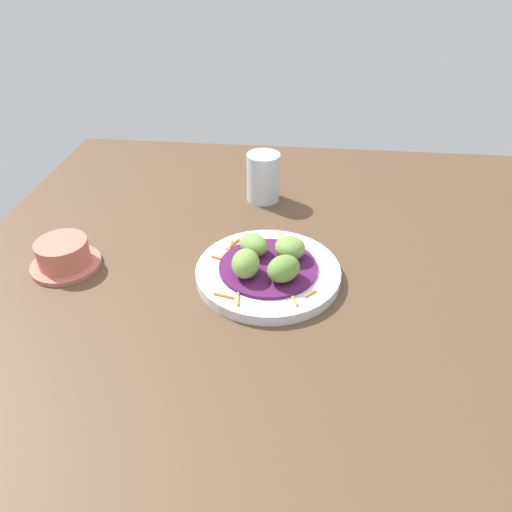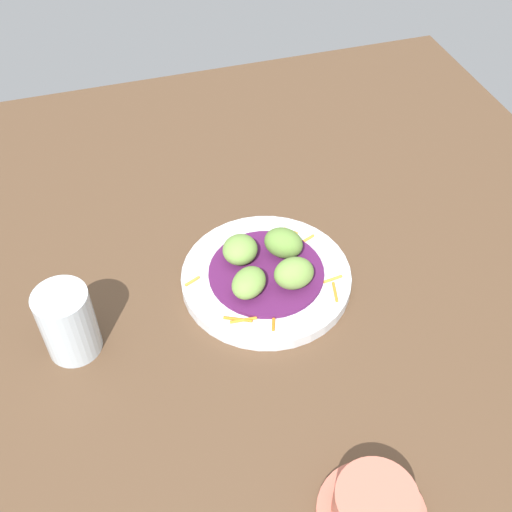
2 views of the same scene
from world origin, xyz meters
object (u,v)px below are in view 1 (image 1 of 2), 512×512
(guac_scoop_back, at_px, (285,269))
(water_glass, at_px, (263,177))
(terracotta_bowl, at_px, (63,257))
(guac_scoop_center, at_px, (253,245))
(guac_scoop_right, at_px, (246,264))
(guac_scoop_left, at_px, (290,248))
(main_plate, at_px, (268,273))

(guac_scoop_back, distance_m, water_glass, 0.30)
(terracotta_bowl, height_order, water_glass, water_glass)
(guac_scoop_center, distance_m, water_glass, 0.23)
(guac_scoop_center, relative_size, guac_scoop_right, 0.99)
(guac_scoop_left, bearing_deg, terracotta_bowl, -174.21)
(guac_scoop_right, relative_size, water_glass, 0.55)
(main_plate, distance_m, water_glass, 0.27)
(guac_scoop_left, relative_size, guac_scoop_center, 0.94)
(main_plate, height_order, guac_scoop_back, guac_scoop_back)
(water_glass, bearing_deg, guac_scoop_center, -88.63)
(main_plate, bearing_deg, water_glass, 97.12)
(guac_scoop_center, xyz_separation_m, guac_scoop_right, (-0.01, -0.06, 0.00))
(guac_scoop_center, xyz_separation_m, guac_scoop_back, (0.05, -0.07, 0.00))
(guac_scoop_right, height_order, water_glass, water_glass)
(water_glass, bearing_deg, main_plate, -82.88)
(guac_scoop_right, bearing_deg, main_plate, 39.86)
(water_glass, bearing_deg, guac_scoop_back, -78.49)
(guac_scoop_right, bearing_deg, guac_scoop_back, -5.14)
(main_plate, xyz_separation_m, guac_scoop_center, (-0.03, 0.03, 0.03))
(main_plate, xyz_separation_m, guac_scoop_back, (0.03, -0.03, 0.03))
(guac_scoop_center, bearing_deg, guac_scoop_back, -50.14)
(guac_scoop_center, height_order, terracotta_bowl, guac_scoop_center)
(guac_scoop_center, bearing_deg, guac_scoop_left, -5.14)
(guac_scoop_right, relative_size, terracotta_bowl, 0.47)
(guac_scoop_left, bearing_deg, guac_scoop_back, -95.14)
(terracotta_bowl, distance_m, water_glass, 0.41)
(guac_scoop_center, height_order, guac_scoop_right, guac_scoop_right)
(main_plate, relative_size, guac_scoop_back, 4.25)
(main_plate, height_order, terracotta_bowl, terracotta_bowl)
(guac_scoop_left, bearing_deg, guac_scoop_right, -140.14)
(main_plate, relative_size, terracotta_bowl, 2.04)
(guac_scoop_back, bearing_deg, terracotta_bowl, 176.46)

